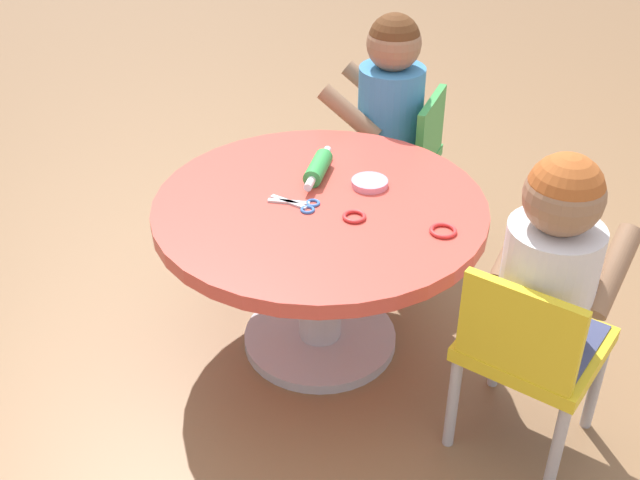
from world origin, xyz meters
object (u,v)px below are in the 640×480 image
(child_chair_left, at_px, (529,350))
(craft_scissors, at_px, (301,204))
(seated_child_left, at_px, (552,261))
(rolling_pin, at_px, (318,168))
(seated_child_right, at_px, (390,94))
(child_chair_right, at_px, (398,160))
(craft_table, at_px, (320,239))

(child_chair_left, height_order, craft_scissors, child_chair_left)
(seated_child_left, distance_m, rolling_pin, 0.71)
(child_chair_left, xyz_separation_m, seated_child_right, (0.99, 0.08, 0.23))
(child_chair_right, relative_size, seated_child_right, 1.05)
(seated_child_left, height_order, child_chair_right, seated_child_left)
(child_chair_left, bearing_deg, seated_child_right, 4.40)
(rolling_pin, bearing_deg, craft_scissors, 153.57)
(child_chair_left, distance_m, rolling_pin, 0.74)
(rolling_pin, bearing_deg, seated_child_right, -38.35)
(craft_table, distance_m, craft_scissors, 0.13)
(craft_scissors, bearing_deg, seated_child_left, -131.98)
(craft_table, xyz_separation_m, child_chair_right, (0.50, -0.36, -0.05))
(seated_child_right, distance_m, rolling_pin, 0.49)
(craft_table, distance_m, child_chair_left, 0.62)
(child_chair_left, height_order, seated_child_right, seated_child_right)
(child_chair_left, bearing_deg, child_chair_right, 2.51)
(child_chair_right, distance_m, seated_child_right, 0.23)
(child_chair_left, relative_size, child_chair_right, 1.00)
(craft_table, bearing_deg, child_chair_right, -35.51)
(child_chair_left, relative_size, seated_child_left, 1.05)
(child_chair_left, bearing_deg, craft_scissors, 44.50)
(craft_table, xyz_separation_m, seated_child_right, (0.52, -0.32, 0.17))
(rolling_pin, height_order, craft_scissors, rolling_pin)
(seated_child_left, height_order, rolling_pin, seated_child_left)
(child_chair_right, bearing_deg, seated_child_left, -175.67)
(seated_child_right, bearing_deg, rolling_pin, 141.65)
(child_chair_left, distance_m, craft_scissors, 0.67)
(craft_scissors, bearing_deg, rolling_pin, -26.43)
(seated_child_right, bearing_deg, child_chair_right, -122.29)
(seated_child_left, distance_m, craft_scissors, 0.65)
(craft_table, height_order, seated_child_right, seated_child_right)
(rolling_pin, bearing_deg, craft_table, 171.37)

